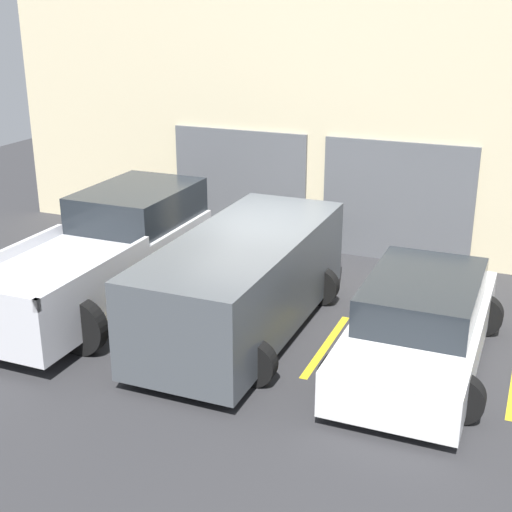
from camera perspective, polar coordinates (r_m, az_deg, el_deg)
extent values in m
plane|color=#2D2D30|center=(12.46, 1.23, -3.74)|extent=(28.00, 28.00, 0.00)
cube|color=beige|center=(14.71, 6.07, 10.82)|extent=(14.68, 0.60, 5.39)
cube|color=#595B60|center=(15.34, -1.32, 5.62)|extent=(2.99, 0.08, 2.41)
cube|color=#595B60|center=(14.36, 11.19, 4.23)|extent=(2.99, 0.08, 2.41)
cube|color=silver|center=(12.45, -12.66, -0.96)|extent=(1.83, 5.23, 0.85)
cube|color=#1E2328|center=(13.35, -9.41, 4.08)|extent=(1.68, 2.36, 0.65)
cube|color=silver|center=(11.95, -19.50, 0.09)|extent=(0.08, 2.88, 0.18)
cube|color=silver|center=(10.90, -12.57, -1.11)|extent=(0.08, 2.88, 0.18)
cylinder|color=black|center=(14.21, -11.57, 0.78)|extent=(0.87, 0.22, 0.87)
cylinder|color=black|center=(13.42, -5.84, -0.08)|extent=(0.87, 0.22, 0.87)
cylinder|color=black|center=(10.89, -13.90, -5.49)|extent=(0.87, 0.22, 0.87)
cube|color=white|center=(10.57, 12.90, -6.12)|extent=(1.73, 4.32, 0.61)
cube|color=#1E2328|center=(10.44, 13.24, -3.06)|extent=(1.52, 2.37, 0.53)
cylinder|color=black|center=(11.94, 10.44, -3.49)|extent=(0.64, 0.22, 0.64)
cylinder|color=black|center=(11.77, 17.64, -4.51)|extent=(0.64, 0.22, 0.64)
cylinder|color=black|center=(9.60, 6.90, -9.43)|extent=(0.64, 0.22, 0.64)
cylinder|color=black|center=(9.38, 15.95, -10.88)|extent=(0.64, 0.22, 0.64)
cube|color=#474C51|center=(11.10, -0.99, -1.90)|extent=(1.79, 4.80, 1.43)
cube|color=#1E2328|center=(13.01, 3.12, 3.61)|extent=(1.61, 0.06, 0.28)
cylinder|color=black|center=(12.86, -1.54, -1.39)|extent=(0.65, 0.22, 0.65)
cylinder|color=black|center=(12.35, 5.12, -2.40)|extent=(0.65, 0.22, 0.65)
cylinder|color=black|center=(10.45, -8.23, -6.88)|extent=(0.65, 0.22, 0.65)
cylinder|color=black|center=(9.81, -0.21, -8.54)|extent=(0.65, 0.22, 0.65)
cube|color=gold|center=(13.49, -17.26, -2.76)|extent=(0.12, 2.20, 0.01)
cube|color=gold|center=(12.01, -7.01, -4.82)|extent=(0.12, 2.20, 0.01)
cube|color=gold|center=(11.03, 5.65, -7.12)|extent=(0.12, 2.20, 0.01)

